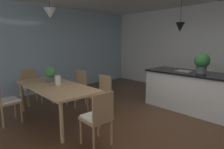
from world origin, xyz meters
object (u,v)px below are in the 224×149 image
(chair_near_left, at_px, (5,100))
(chair_far_left, at_px, (77,87))
(chair_window_end, at_px, (31,85))
(chair_kitchen_end, at_px, (98,117))
(potted_plant_on_table, at_px, (50,74))
(dining_table, at_px, (55,88))
(chair_far_right, at_px, (101,94))
(kitchen_island, at_px, (193,91))
(potted_plant_on_island, at_px, (202,62))
(vase_on_dining_table, at_px, (58,80))

(chair_near_left, height_order, chair_far_left, same)
(chair_window_end, xyz_separation_m, chair_kitchen_end, (2.79, 0.00, 0.00))
(chair_near_left, relative_size, potted_plant_on_table, 2.64)
(chair_kitchen_end, xyz_separation_m, chair_near_left, (-1.85, -0.82, 0.00))
(dining_table, relative_size, chair_window_end, 2.35)
(chair_far_left, bearing_deg, chair_kitchen_end, -23.86)
(chair_near_left, distance_m, chair_far_right, 1.88)
(chair_near_left, xyz_separation_m, kitchen_island, (2.16, 3.40, -0.01))
(dining_table, bearing_deg, potted_plant_on_island, 54.35)
(chair_far_left, height_order, potted_plant_on_table, potted_plant_on_table)
(chair_far_left, xyz_separation_m, potted_plant_on_table, (0.12, -0.75, 0.44))
(kitchen_island, bearing_deg, chair_near_left, -122.43)
(chair_kitchen_end, distance_m, vase_on_dining_table, 1.41)
(kitchen_island, xyz_separation_m, vase_on_dining_table, (-1.67, -2.53, 0.36))
(chair_far_right, bearing_deg, chair_near_left, -119.16)
(chair_near_left, height_order, potted_plant_on_table, potted_plant_on_table)
(chair_near_left, bearing_deg, potted_plant_on_island, 55.85)
(chair_far_right, height_order, kitchen_island, kitchen_island)
(chair_kitchen_end, height_order, vase_on_dining_table, vase_on_dining_table)
(potted_plant_on_table, bearing_deg, chair_kitchen_end, -2.30)
(chair_window_end, distance_m, potted_plant_on_island, 4.20)
(chair_window_end, height_order, potted_plant_on_table, potted_plant_on_table)
(chair_near_left, xyz_separation_m, potted_plant_on_island, (2.31, 3.40, 0.68))
(chair_near_left, height_order, chair_far_right, same)
(chair_far_left, distance_m, kitchen_island, 2.80)
(chair_window_end, distance_m, chair_far_right, 2.03)
(dining_table, distance_m, kitchen_island, 3.10)
(chair_window_end, xyz_separation_m, chair_near_left, (0.94, -0.82, 0.00))
(chair_far_right, height_order, potted_plant_on_island, potted_plant_on_island)
(dining_table, height_order, chair_window_end, chair_window_end)
(kitchen_island, distance_m, potted_plant_on_table, 3.27)
(kitchen_island, relative_size, vase_on_dining_table, 11.08)
(chair_near_left, xyz_separation_m, chair_far_right, (0.92, 1.64, 0.00))
(dining_table, bearing_deg, chair_far_left, 119.54)
(dining_table, distance_m, potted_plant_on_table, 0.43)
(chair_near_left, xyz_separation_m, vase_on_dining_table, (0.49, 0.88, 0.35))
(chair_kitchen_end, bearing_deg, chair_far_right, 138.62)
(kitchen_island, bearing_deg, chair_far_right, -125.28)
(chair_far_right, relative_size, potted_plant_on_table, 2.64)
(chair_kitchen_end, bearing_deg, vase_on_dining_table, 177.60)
(chair_window_end, height_order, kitchen_island, kitchen_island)
(chair_far_right, bearing_deg, chair_kitchen_end, -41.38)
(chair_window_end, relative_size, potted_plant_on_table, 2.64)
(dining_table, relative_size, chair_kitchen_end, 2.35)
(chair_kitchen_end, relative_size, chair_far_right, 1.00)
(dining_table, bearing_deg, potted_plant_on_table, 168.67)
(chair_far_left, xyz_separation_m, kitchen_island, (2.17, 1.76, -0.01))
(chair_near_left, distance_m, chair_far_left, 1.64)
(dining_table, xyz_separation_m, chair_far_left, (-0.47, 0.82, -0.19))
(potted_plant_on_table, bearing_deg, chair_far_left, 99.24)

